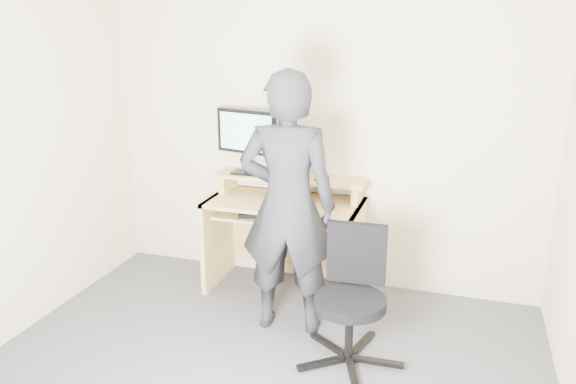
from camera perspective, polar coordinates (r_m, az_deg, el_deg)
The scene contains 12 objects.
back_wall at distance 4.45m, azimuth 3.34°, elevation 6.13°, with size 3.50×0.02×2.50m, color beige.
desk at distance 4.48m, azimuth -0.01°, elevation -3.08°, with size 1.20×0.60×0.91m.
monitor at distance 4.45m, azimuth -4.23°, elevation 5.70°, with size 0.53×0.16×0.51m.
external_drive at distance 4.44m, azimuth 0.72°, elevation 2.96°, with size 0.07×0.13×0.20m, color black.
travel_mug at distance 4.36m, azimuth 1.69°, elevation 2.71°, with size 0.09×0.09×0.20m, color silver.
smartphone at distance 4.35m, azimuth 3.47°, elevation 1.37°, with size 0.07×0.13×0.01m, color black.
charger at distance 4.41m, azimuth -2.01°, elevation 1.74°, with size 0.04×0.04×0.04m, color black.
headphones at distance 4.56m, azimuth -2.96°, elevation 2.13°, with size 0.16×0.16×0.02m, color silver.
keyboard at distance 4.32m, azimuth -1.92°, elevation -2.19°, with size 0.46×0.18×0.03m, color black.
mouse at distance 4.15m, azimuth 4.14°, elevation -1.52°, with size 0.10×0.06×0.04m, color black.
office_chair at distance 3.58m, azimuth 6.54°, elevation -10.00°, with size 0.65×0.68×0.85m.
person at distance 3.75m, azimuth -0.04°, elevation -1.32°, with size 0.66×0.43×1.81m, color black.
Camera 1 is at (1.08, -2.49, 2.06)m, focal length 35.00 mm.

